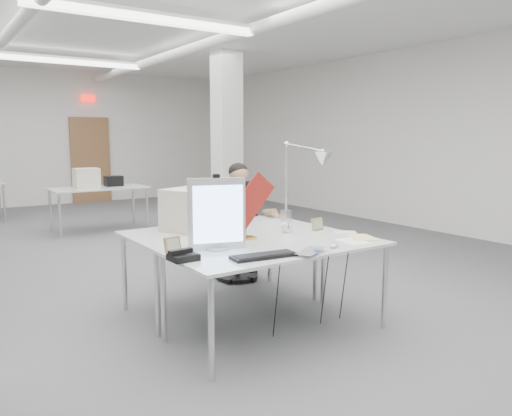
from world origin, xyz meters
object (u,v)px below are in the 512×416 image
at_px(laptop, 317,253).
at_px(desk_phone, 183,257).
at_px(architect_lamp, 302,182).
at_px(office_chair, 237,238).
at_px(desk_main, 278,247).
at_px(monitor, 217,214).
at_px(bankers_lamp, 246,218).
at_px(seated_person, 239,202).
at_px(beige_monitor, 189,210).

distance_m(laptop, desk_phone, 0.99).
bearing_deg(architect_lamp, office_chair, 109.79).
bearing_deg(desk_phone, architect_lamp, 19.51).
bearing_deg(desk_main, office_chair, 69.67).
relative_size(monitor, bankers_lamp, 1.50).
xyz_separation_m(desk_main, office_chair, (0.59, 1.58, -0.26)).
xyz_separation_m(office_chair, laptop, (-0.53, -1.98, 0.29)).
bearing_deg(monitor, seated_person, 69.53).
height_order(office_chair, beige_monitor, beige_monitor).
distance_m(office_chair, monitor, 1.85).
relative_size(desk_main, desk_phone, 9.43).
bearing_deg(bankers_lamp, architect_lamp, 4.25).
bearing_deg(seated_person, office_chair, 96.07).
bearing_deg(beige_monitor, desk_phone, -142.27).
height_order(desk_main, monitor, monitor).
height_order(desk_main, desk_phone, desk_phone).
bearing_deg(office_chair, bankers_lamp, -112.56).
distance_m(seated_person, architect_lamp, 0.95).
bearing_deg(monitor, desk_phone, -137.41).
height_order(seated_person, beige_monitor, seated_person).
distance_m(monitor, beige_monitor, 0.86).
height_order(laptop, beige_monitor, beige_monitor).
relative_size(monitor, beige_monitor, 1.35).
xyz_separation_m(monitor, bankers_lamp, (0.40, 0.20, -0.09)).
bearing_deg(beige_monitor, laptop, -99.44).
bearing_deg(bankers_lamp, desk_phone, -167.60).
relative_size(seated_person, architect_lamp, 1.09).
xyz_separation_m(seated_person, architect_lamp, (0.18, -0.89, 0.28)).
bearing_deg(laptop, office_chair, 46.03).
height_order(laptop, bankers_lamp, bankers_lamp).
bearing_deg(office_chair, monitor, -120.81).
xyz_separation_m(laptop, beige_monitor, (-0.36, 1.41, 0.18)).
height_order(monitor, beige_monitor, monitor).
distance_m(monitor, laptop, 0.83).
height_order(monitor, desk_phone, monitor).
xyz_separation_m(laptop, bankers_lamp, (-0.13, 0.77, 0.17)).
xyz_separation_m(desk_main, bankers_lamp, (-0.07, 0.37, 0.20)).
relative_size(office_chair, architect_lamp, 1.13).
height_order(monitor, bankers_lamp, monitor).
xyz_separation_m(bankers_lamp, beige_monitor, (-0.22, 0.64, 0.01)).
distance_m(bankers_lamp, desk_phone, 0.88).
distance_m(desk_main, beige_monitor, 1.07).
distance_m(seated_person, laptop, 2.01).
bearing_deg(monitor, laptop, -29.55).
xyz_separation_m(monitor, laptop, (0.53, -0.57, -0.27)).
distance_m(monitor, architect_lamp, 1.33).
height_order(desk_main, architect_lamp, architect_lamp).
bearing_deg(architect_lamp, bankers_lamp, -152.89).
distance_m(laptop, beige_monitor, 1.46).
height_order(office_chair, architect_lamp, architect_lamp).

